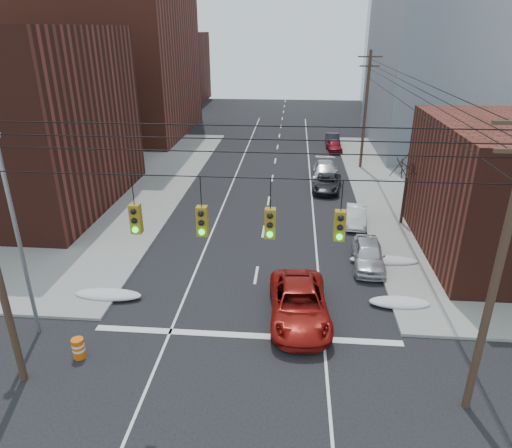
% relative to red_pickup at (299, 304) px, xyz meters
% --- Properties ---
extents(building_brick_tall, '(24.00, 20.00, 30.00)m').
position_rel_red_pickup_xyz_m(building_brick_tall, '(-26.37, 40.00, 14.18)').
color(building_brick_tall, maroon).
rests_on(building_brick_tall, ground).
extents(building_brick_far, '(22.00, 18.00, 12.00)m').
position_rel_red_pickup_xyz_m(building_brick_far, '(-28.37, 66.00, 5.18)').
color(building_brick_far, '#451C14').
rests_on(building_brick_far, ground).
extents(building_office, '(22.00, 20.00, 25.00)m').
position_rel_red_pickup_xyz_m(building_office, '(19.63, 36.00, 11.68)').
color(building_office, gray).
rests_on(building_office, ground).
extents(building_glass, '(20.00, 18.00, 22.00)m').
position_rel_red_pickup_xyz_m(building_glass, '(21.63, 62.00, 10.18)').
color(building_glass, gray).
rests_on(building_glass, ground).
extents(utility_pole_right, '(2.20, 0.28, 11.00)m').
position_rel_red_pickup_xyz_m(utility_pole_right, '(6.13, -5.00, 4.96)').
color(utility_pole_right, '#473323').
rests_on(utility_pole_right, ground).
extents(utility_pole_far, '(2.20, 0.28, 11.00)m').
position_rel_red_pickup_xyz_m(utility_pole_far, '(6.13, 26.00, 4.96)').
color(utility_pole_far, '#473323').
rests_on(utility_pole_far, ground).
extents(traffic_signals, '(17.00, 0.42, 2.02)m').
position_rel_red_pickup_xyz_m(traffic_signals, '(-2.27, -5.03, 6.35)').
color(traffic_signals, black).
rests_on(traffic_signals, ground).
extents(street_light, '(0.44, 0.44, 9.32)m').
position_rel_red_pickup_xyz_m(street_light, '(-11.87, -2.00, 4.72)').
color(street_light, gray).
rests_on(street_light, ground).
extents(bare_tree, '(2.09, 2.20, 4.93)m').
position_rel_red_pickup_xyz_m(bare_tree, '(7.22, 12.00, 1.50)').
color(bare_tree, black).
rests_on(bare_tree, ground).
extents(snow_nw, '(3.50, 1.08, 0.42)m').
position_rel_red_pickup_xyz_m(snow_nw, '(-9.77, 1.00, -0.61)').
color(snow_nw, silver).
rests_on(snow_nw, ground).
extents(snow_ne, '(3.00, 1.08, 0.42)m').
position_rel_red_pickup_xyz_m(snow_ne, '(5.03, 1.50, -0.61)').
color(snow_ne, silver).
rests_on(snow_ne, ground).
extents(snow_east_far, '(4.00, 1.08, 0.42)m').
position_rel_red_pickup_xyz_m(snow_east_far, '(5.03, 6.00, -0.61)').
color(snow_east_far, silver).
rests_on(snow_east_far, ground).
extents(red_pickup, '(3.09, 6.06, 1.64)m').
position_rel_red_pickup_xyz_m(red_pickup, '(0.00, 0.00, 0.00)').
color(red_pickup, maroon).
rests_on(red_pickup, ground).
extents(parked_car_a, '(2.01, 4.47, 1.49)m').
position_rel_red_pickup_xyz_m(parked_car_a, '(4.03, 5.64, -0.07)').
color(parked_car_a, silver).
rests_on(parked_car_a, ground).
extents(parked_car_b, '(1.69, 3.89, 1.25)m').
position_rel_red_pickup_xyz_m(parked_car_b, '(4.03, 11.81, -0.20)').
color(parked_car_b, white).
rests_on(parked_car_b, ground).
extents(parked_car_c, '(2.81, 4.99, 1.32)m').
position_rel_red_pickup_xyz_m(parked_car_c, '(2.43, 18.97, -0.16)').
color(parked_car_c, black).
rests_on(parked_car_c, ground).
extents(parked_car_d, '(2.45, 5.53, 1.58)m').
position_rel_red_pickup_xyz_m(parked_car_d, '(2.43, 21.93, -0.03)').
color(parked_car_d, '#B5B4BA').
rests_on(parked_car_d, ground).
extents(parked_car_e, '(1.80, 3.88, 1.29)m').
position_rel_red_pickup_xyz_m(parked_car_e, '(4.03, 32.55, -0.18)').
color(parked_car_e, maroon).
rests_on(parked_car_e, ground).
extents(parked_car_f, '(1.50, 4.25, 1.40)m').
position_rel_red_pickup_xyz_m(parked_car_f, '(4.03, 35.10, -0.12)').
color(parked_car_f, black).
rests_on(parked_car_f, ground).
extents(lot_car_a, '(4.91, 2.01, 1.58)m').
position_rel_red_pickup_xyz_m(lot_car_a, '(-17.54, 13.42, 0.12)').
color(lot_car_a, silver).
rests_on(lot_car_a, sidewalk_nw).
extents(lot_car_b, '(5.26, 2.50, 1.45)m').
position_rel_red_pickup_xyz_m(lot_car_b, '(-17.95, 16.33, 0.05)').
color(lot_car_b, silver).
rests_on(lot_car_b, sidewalk_nw).
extents(lot_car_c, '(5.64, 4.11, 1.52)m').
position_rel_red_pickup_xyz_m(lot_car_c, '(-18.38, 16.21, 0.09)').
color(lot_car_c, black).
rests_on(lot_car_c, sidewalk_nw).
extents(lot_car_d, '(4.59, 2.97, 1.45)m').
position_rel_red_pickup_xyz_m(lot_car_d, '(-21.58, 15.57, 0.06)').
color(lot_car_d, '#A8A9AD').
rests_on(lot_car_d, sidewalk_nw).
extents(construction_barrel, '(0.65, 0.65, 0.92)m').
position_rel_red_pickup_xyz_m(construction_barrel, '(-9.23, -3.55, -0.35)').
color(construction_barrel, '#D85B0B').
rests_on(construction_barrel, ground).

